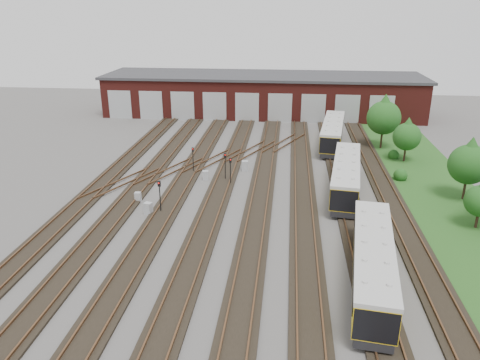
# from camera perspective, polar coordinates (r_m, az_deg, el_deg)

# --- Properties ---
(ground) EXTENTS (120.00, 120.00, 0.00)m
(ground) POSITION_cam_1_polar(r_m,az_deg,el_deg) (40.32, -0.75, -4.27)
(ground) COLOR #43403E
(ground) RESTS_ON ground
(track_network) EXTENTS (30.40, 70.00, 0.33)m
(track_network) POSITION_cam_1_polar(r_m,az_deg,el_deg) (40.82, -0.89, -3.78)
(track_network) COLOR black
(track_network) RESTS_ON ground
(maintenance_shed) EXTENTS (51.00, 12.50, 6.35)m
(maintenance_shed) POSITION_cam_1_polar(r_m,az_deg,el_deg) (77.62, 2.76, 10.44)
(maintenance_shed) COLOR #531914
(maintenance_shed) RESTS_ON ground
(grass_verge) EXTENTS (8.00, 55.00, 0.05)m
(grass_verge) POSITION_cam_1_polar(r_m,az_deg,el_deg) (51.42, 22.19, -0.19)
(grass_verge) COLOR #1F4918
(grass_verge) RESTS_ON ground
(metro_train) EXTENTS (4.11, 45.52, 2.75)m
(metro_train) POSITION_cam_1_polar(r_m,az_deg,el_deg) (45.51, 12.79, 0.56)
(metro_train) COLOR black
(metro_train) RESTS_ON ground
(signal_mast_0) EXTENTS (0.26, 0.24, 2.92)m
(signal_mast_0) POSITION_cam_1_polar(r_m,az_deg,el_deg) (40.61, -9.76, -1.51)
(signal_mast_0) COLOR black
(signal_mast_0) RESTS_ON ground
(signal_mast_1) EXTENTS (0.26, 0.25, 2.78)m
(signal_mast_1) POSITION_cam_1_polar(r_m,az_deg,el_deg) (46.36, -1.18, 1.52)
(signal_mast_1) COLOR black
(signal_mast_1) RESTS_ON ground
(signal_mast_2) EXTENTS (0.24, 0.23, 2.79)m
(signal_mast_2) POSITION_cam_1_polar(r_m,az_deg,el_deg) (50.02, -5.76, 2.86)
(signal_mast_2) COLOR black
(signal_mast_2) RESTS_ON ground
(signal_mast_3) EXTENTS (0.25, 0.24, 2.90)m
(signal_mast_3) POSITION_cam_1_polar(r_m,az_deg,el_deg) (47.46, -1.82, 2.06)
(signal_mast_3) COLOR black
(signal_mast_3) RESTS_ON ground
(relay_cabinet_0) EXTENTS (0.78, 0.71, 1.07)m
(relay_cabinet_0) POSITION_cam_1_polar(r_m,az_deg,el_deg) (41.00, -11.14, -3.42)
(relay_cabinet_0) COLOR #9D9FA1
(relay_cabinet_0) RESTS_ON ground
(relay_cabinet_1) EXTENTS (0.67, 0.59, 0.99)m
(relay_cabinet_1) POSITION_cam_1_polar(r_m,az_deg,el_deg) (48.14, -4.22, 0.57)
(relay_cabinet_1) COLOR #9D9FA1
(relay_cabinet_1) RESTS_ON ground
(relay_cabinet_2) EXTENTS (0.56, 0.47, 0.91)m
(relay_cabinet_2) POSITION_cam_1_polar(r_m,az_deg,el_deg) (43.76, -12.33, -2.04)
(relay_cabinet_2) COLOR #9D9FA1
(relay_cabinet_2) RESTS_ON ground
(relay_cabinet_3) EXTENTS (0.69, 0.59, 1.12)m
(relay_cabinet_3) POSITION_cam_1_polar(r_m,az_deg,el_deg) (50.66, 0.61, 1.74)
(relay_cabinet_3) COLOR #9D9FA1
(relay_cabinet_3) RESTS_ON ground
(relay_cabinet_4) EXTENTS (0.60, 0.51, 0.96)m
(relay_cabinet_4) POSITION_cam_1_polar(r_m,az_deg,el_deg) (51.00, 12.34, 1.29)
(relay_cabinet_4) COLOR #9D9FA1
(relay_cabinet_4) RESTS_ON ground
(tree_0) EXTENTS (4.13, 4.13, 6.84)m
(tree_0) POSITION_cam_1_polar(r_m,az_deg,el_deg) (60.40, 17.17, 7.73)
(tree_0) COLOR black
(tree_0) RESTS_ON ground
(tree_1) EXTENTS (3.12, 3.12, 5.18)m
(tree_1) POSITION_cam_1_polar(r_m,az_deg,el_deg) (56.16, 19.73, 5.37)
(tree_1) COLOR black
(tree_1) RESTS_ON ground
(tree_2) EXTENTS (3.63, 3.63, 6.01)m
(tree_2) POSITION_cam_1_polar(r_m,az_deg,el_deg) (46.88, 26.21, 2.23)
(tree_2) COLOR black
(tree_2) RESTS_ON ground
(bush_0) EXTENTS (1.40, 1.40, 1.40)m
(bush_0) POSITION_cam_1_polar(r_m,az_deg,el_deg) (50.72, 19.00, 0.76)
(bush_0) COLOR #1C4814
(bush_0) RESTS_ON ground
(bush_1) EXTENTS (1.24, 1.24, 1.24)m
(bush_1) POSITION_cam_1_polar(r_m,az_deg,el_deg) (57.60, 18.23, 3.10)
(bush_1) COLOR #1C4814
(bush_1) RESTS_ON ground
(bush_2) EXTENTS (1.46, 1.46, 1.46)m
(bush_2) POSITION_cam_1_polar(r_m,az_deg,el_deg) (75.06, 19.13, 7.04)
(bush_2) COLOR #1C4814
(bush_2) RESTS_ON ground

